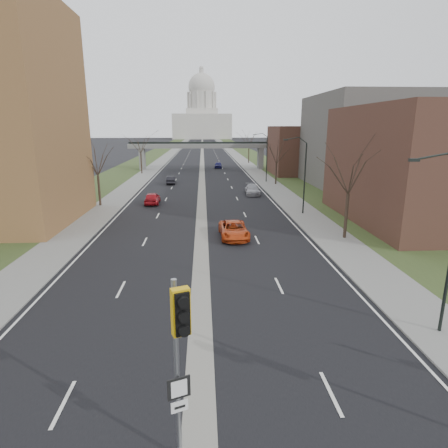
{
  "coord_description": "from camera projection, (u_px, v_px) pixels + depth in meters",
  "views": [
    {
      "loc": [
        0.25,
        -9.93,
        9.88
      ],
      "look_at": [
        1.44,
        11.52,
        4.28
      ],
      "focal_mm": 30.0,
      "sensor_mm": 36.0,
      "label": 1
    }
  ],
  "objects": [
    {
      "name": "ground",
      "position": [
        199.0,
        442.0,
        12.07
      ],
      "size": [
        700.0,
        700.0,
        0.0
      ],
      "primitive_type": "plane",
      "color": "black",
      "rests_on": "ground"
    },
    {
      "name": "road_surface",
      "position": [
        202.0,
        151.0,
        157.0
      ],
      "size": [
        20.0,
        600.0,
        0.01
      ],
      "primitive_type": "cube",
      "color": "black",
      "rests_on": "ground"
    },
    {
      "name": "median_strip",
      "position": [
        202.0,
        151.0,
        157.0
      ],
      "size": [
        1.2,
        600.0,
        0.02
      ],
      "primitive_type": "cube",
      "color": "gray",
      "rests_on": "ground"
    },
    {
      "name": "sidewalk_right",
      "position": [
        231.0,
        151.0,
        157.63
      ],
      "size": [
        4.0,
        600.0,
        0.12
      ],
      "primitive_type": "cube",
      "color": "gray",
      "rests_on": "ground"
    },
    {
      "name": "sidewalk_left",
      "position": [
        174.0,
        151.0,
        156.34
      ],
      "size": [
        4.0,
        600.0,
        0.12
      ],
      "primitive_type": "cube",
      "color": "gray",
      "rests_on": "ground"
    },
    {
      "name": "grass_verge_right",
      "position": [
        245.0,
        151.0,
        157.96
      ],
      "size": [
        8.0,
        600.0,
        0.1
      ],
      "primitive_type": "cube",
      "color": "#2F3F1D",
      "rests_on": "ground"
    },
    {
      "name": "grass_verge_left",
      "position": [
        159.0,
        151.0,
        156.02
      ],
      "size": [
        8.0,
        600.0,
        0.1
      ],
      "primitive_type": "cube",
      "color": "#2F3F1D",
      "rests_on": "ground"
    },
    {
      "name": "commercial_block_near",
      "position": [
        431.0,
        165.0,
        38.91
      ],
      "size": [
        16.0,
        20.0,
        12.0
      ],
      "primitive_type": "cube",
      "color": "#523326",
      "rests_on": "ground"
    },
    {
      "name": "commercial_block_mid",
      "position": [
        370.0,
        142.0,
        61.93
      ],
      "size": [
        18.0,
        22.0,
        15.0
      ],
      "primitive_type": "cube",
      "color": "#605E58",
      "rests_on": "ground"
    },
    {
      "name": "commercial_block_far",
      "position": [
        305.0,
        150.0,
        79.63
      ],
      "size": [
        14.0,
        14.0,
        10.0
      ],
      "primitive_type": "cube",
      "color": "#523326",
      "rests_on": "ground"
    },
    {
      "name": "pedestrian_bridge",
      "position": [
        202.0,
        149.0,
        88.15
      ],
      "size": [
        34.0,
        3.0,
        6.45
      ],
      "color": "slate",
      "rests_on": "ground"
    },
    {
      "name": "capitol",
      "position": [
        202.0,
        116.0,
        316.56
      ],
      "size": [
        48.0,
        42.0,
        55.75
      ],
      "color": "beige",
      "rests_on": "ground"
    },
    {
      "name": "streetlight_near",
      "position": [
        444.0,
        194.0,
        16.71
      ],
      "size": [
        2.61,
        0.2,
        8.7
      ],
      "color": "black",
      "rests_on": "sidewalk_right"
    },
    {
      "name": "streetlight_mid",
      "position": [
        299.0,
        154.0,
        41.83
      ],
      "size": [
        2.61,
        0.2,
        8.7
      ],
      "color": "black",
      "rests_on": "sidewalk_right"
    },
    {
      "name": "streetlight_far",
      "position": [
        263.0,
        144.0,
        66.95
      ],
      "size": [
        2.61,
        0.2,
        8.7
      ],
      "color": "black",
      "rests_on": "sidewalk_right"
    },
    {
      "name": "tree_left_b",
      "position": [
        96.0,
        157.0,
        46.52
      ],
      "size": [
        6.75,
        6.75,
        8.81
      ],
      "color": "#382B21",
      "rests_on": "sidewalk_left"
    },
    {
      "name": "tree_left_c",
      "position": [
        140.0,
        141.0,
        79.16
      ],
      "size": [
        7.65,
        7.65,
        9.99
      ],
      "color": "#382B21",
      "rests_on": "sidewalk_left"
    },
    {
      "name": "tree_right_a",
      "position": [
        350.0,
        165.0,
        32.36
      ],
      "size": [
        7.2,
        7.2,
        9.4
      ],
      "color": "#382B21",
      "rests_on": "sidewalk_right"
    },
    {
      "name": "tree_right_b",
      "position": [
        277.0,
        151.0,
        64.45
      ],
      "size": [
        6.3,
        6.3,
        8.22
      ],
      "color": "#382B21",
      "rests_on": "sidewalk_right"
    },
    {
      "name": "tree_right_c",
      "position": [
        249.0,
        137.0,
        102.78
      ],
      "size": [
        7.65,
        7.65,
        9.99
      ],
      "color": "#382B21",
      "rests_on": "sidewalk_right"
    },
    {
      "name": "signal_pole_median",
      "position": [
        179.0,
        345.0,
        10.17
      ],
      "size": [
        0.83,
        0.99,
        5.92
      ],
      "rotation": [
        0.0,
        0.0,
        0.36
      ],
      "color": "gray",
      "rests_on": "ground"
    },
    {
      "name": "car_left_near",
      "position": [
        152.0,
        198.0,
        49.21
      ],
      "size": [
        1.92,
        4.58,
        1.55
      ],
      "primitive_type": "imported",
      "rotation": [
        0.0,
        0.0,
        3.16
      ],
      "color": "#A3121B",
      "rests_on": "ground"
    },
    {
      "name": "car_left_far",
      "position": [
        171.0,
        180.0,
        66.51
      ],
      "size": [
        1.64,
        4.28,
        1.39
      ],
      "primitive_type": "imported",
      "rotation": [
        0.0,
        0.0,
        3.18
      ],
      "color": "black",
      "rests_on": "ground"
    },
    {
      "name": "car_right_near",
      "position": [
        234.0,
        230.0,
        34.18
      ],
      "size": [
        2.66,
        5.45,
        1.49
      ],
      "primitive_type": "imported",
      "rotation": [
        0.0,
        0.0,
        0.04
      ],
      "color": "#C34114",
      "rests_on": "ground"
    },
    {
      "name": "car_right_mid",
      "position": [
        252.0,
        190.0,
        56.08
      ],
      "size": [
        2.29,
        5.18,
        1.48
      ],
      "primitive_type": "imported",
      "rotation": [
        0.0,
        0.0,
        -0.04
      ],
      "color": "#93939A",
      "rests_on": "ground"
    },
    {
      "name": "car_right_far",
      "position": [
        218.0,
        165.0,
        92.22
      ],
      "size": [
        2.01,
        4.44,
        1.48
      ],
      "primitive_type": "imported",
      "rotation": [
        0.0,
        0.0,
        -0.06
      ],
      "color": "navy",
      "rests_on": "ground"
    }
  ]
}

